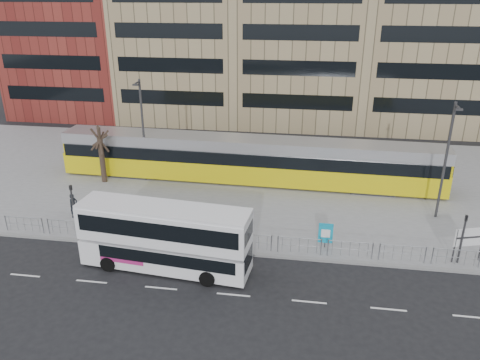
# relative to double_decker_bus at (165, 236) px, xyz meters

# --- Properties ---
(ground) EXTENTS (120.00, 120.00, 0.00)m
(ground) POSITION_rel_double_decker_bus_xyz_m (2.28, 2.00, -2.12)
(ground) COLOR black
(ground) RESTS_ON ground
(plaza) EXTENTS (64.00, 24.00, 0.15)m
(plaza) POSITION_rel_double_decker_bus_xyz_m (2.28, 14.00, -2.04)
(plaza) COLOR gray
(plaza) RESTS_ON ground
(kerb) EXTENTS (64.00, 0.25, 0.17)m
(kerb) POSITION_rel_double_decker_bus_xyz_m (2.28, 2.05, -2.04)
(kerb) COLOR gray
(kerb) RESTS_ON ground
(building_row) EXTENTS (70.40, 18.40, 31.20)m
(building_row) POSITION_rel_double_decker_bus_xyz_m (3.83, 36.27, 10.79)
(building_row) COLOR maroon
(building_row) RESTS_ON ground
(pedestrian_barrier) EXTENTS (32.07, 0.07, 1.10)m
(pedestrian_barrier) POSITION_rel_double_decker_bus_xyz_m (4.28, 2.50, -1.14)
(pedestrian_barrier) COLOR #97999F
(pedestrian_barrier) RESTS_ON plaza
(road_markings) EXTENTS (62.00, 0.12, 0.01)m
(road_markings) POSITION_rel_double_decker_bus_xyz_m (3.28, -2.00, -2.11)
(road_markings) COLOR white
(road_markings) RESTS_ON ground
(double_decker_bus) EXTENTS (9.97, 3.20, 3.92)m
(double_decker_bus) POSITION_rel_double_decker_bus_xyz_m (0.00, 0.00, 0.00)
(double_decker_bus) COLOR white
(double_decker_bus) RESTS_ON ground
(tram) EXTENTS (31.33, 3.75, 3.69)m
(tram) POSITION_rel_double_decker_bus_xyz_m (2.91, 13.49, -0.12)
(tram) COLOR #D1BF0B
(tram) RESTS_ON plaza
(station_sign) EXTENTS (1.83, 0.62, 2.17)m
(station_sign) POSITION_rel_double_decker_bus_xyz_m (17.33, 3.12, -0.46)
(station_sign) COLOR #2D2D30
(station_sign) RESTS_ON plaza
(ad_panel) EXTENTS (0.88, 0.09, 1.65)m
(ad_panel) POSITION_rel_double_decker_bus_xyz_m (9.13, 3.46, -1.00)
(ad_panel) COLOR #2D2D30
(ad_panel) RESTS_ON plaza
(pedestrian) EXTENTS (0.63, 0.75, 1.74)m
(pedestrian) POSITION_rel_double_decker_bus_xyz_m (-8.21, 5.04, -1.10)
(pedestrian) COLOR black
(pedestrian) RESTS_ON plaza
(traffic_light_west) EXTENTS (0.23, 0.25, 3.10)m
(traffic_light_west) POSITION_rel_double_decker_bus_xyz_m (-7.37, 3.53, 0.01)
(traffic_light_west) COLOR #2D2D30
(traffic_light_west) RESTS_ON plaza
(traffic_light_east) EXTENTS (0.20, 0.23, 3.10)m
(traffic_light_east) POSITION_rel_double_decker_bus_xyz_m (16.83, 2.87, 0.01)
(traffic_light_east) COLOR #2D2D30
(traffic_light_east) RESTS_ON plaza
(lamp_post_west) EXTENTS (0.45, 1.04, 8.39)m
(lamp_post_west) POSITION_rel_double_decker_bus_xyz_m (-5.52, 12.50, 2.60)
(lamp_post_west) COLOR #2D2D30
(lamp_post_west) RESTS_ON plaza
(lamp_post_east) EXTENTS (0.45, 1.04, 8.22)m
(lamp_post_east) POSITION_rel_double_decker_bus_xyz_m (16.95, 8.83, 2.51)
(lamp_post_east) COLOR #2D2D30
(lamp_post_east) RESTS_ON plaza
(bare_tree) EXTENTS (3.99, 3.99, 6.76)m
(bare_tree) POSITION_rel_double_decker_bus_xyz_m (-8.84, 11.49, 2.96)
(bare_tree) COLOR black
(bare_tree) RESTS_ON plaza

